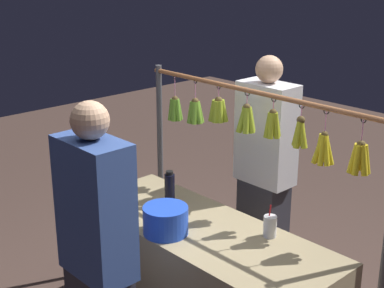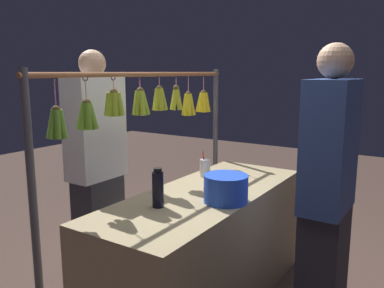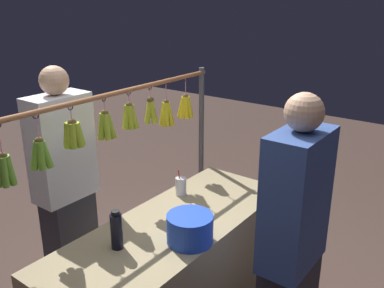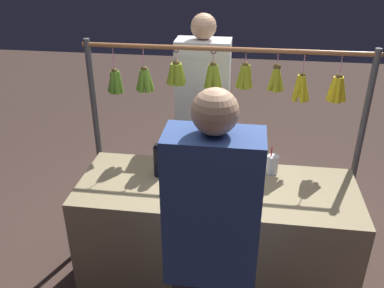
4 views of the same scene
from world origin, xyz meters
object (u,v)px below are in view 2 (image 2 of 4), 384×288
object	(u,v)px
water_bottle	(158,189)
drink_cup	(205,168)
customer_person	(326,204)
blue_bucket	(226,189)
vendor_person	(97,173)

from	to	relation	value
water_bottle	drink_cup	distance (m)	0.77
customer_person	water_bottle	bearing A→B (deg)	-63.30
blue_bucket	vendor_person	world-z (taller)	vendor_person
water_bottle	customer_person	xyz separation A→B (m)	(-0.44, 0.87, -0.06)
blue_bucket	customer_person	distance (m)	0.59
water_bottle	drink_cup	xyz separation A→B (m)	(-0.76, -0.13, -0.05)
water_bottle	customer_person	world-z (taller)	customer_person
drink_cup	vendor_person	size ratio (longest dim) A/B	0.11
drink_cup	vendor_person	xyz separation A→B (m)	(0.55, -0.60, -0.01)
vendor_person	water_bottle	bearing A→B (deg)	74.08
water_bottle	customer_person	distance (m)	0.97
blue_bucket	drink_cup	bearing A→B (deg)	-136.86
blue_bucket	drink_cup	size ratio (longest dim) A/B	1.38
customer_person	vendor_person	bearing A→B (deg)	-81.92
drink_cup	customer_person	bearing A→B (deg)	72.25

